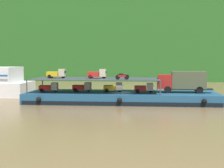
# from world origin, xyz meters

# --- Properties ---
(ground_plane) EXTENTS (400.00, 400.00, 0.00)m
(ground_plane) POSITION_xyz_m (0.00, 0.00, 0.00)
(ground_plane) COLOR brown
(hillside_far_bank) EXTENTS (114.20, 31.03, 34.18)m
(hillside_far_bank) POSITION_xyz_m (0.00, 57.93, 19.25)
(hillside_far_bank) COLOR #286023
(hillside_far_bank) RESTS_ON ground
(cargo_barge) EXTENTS (27.81, 8.63, 1.50)m
(cargo_barge) POSITION_xyz_m (0.00, -0.02, 0.75)
(cargo_barge) COLOR navy
(cargo_barge) RESTS_ON ground
(covered_lorry) EXTENTS (7.91, 2.50, 3.10)m
(covered_lorry) POSITION_xyz_m (8.92, 0.22, 3.19)
(covered_lorry) COLOR maroon
(covered_lorry) RESTS_ON cargo_barge
(cargo_rack) EXTENTS (18.61, 7.28, 2.00)m
(cargo_rack) POSITION_xyz_m (-3.80, 0.00, 3.44)
(cargo_rack) COLOR #383D47
(cargo_rack) RESTS_ON cargo_barge
(mini_truck_lower_stern) EXTENTS (2.76, 1.23, 1.38)m
(mini_truck_lower_stern) POSITION_xyz_m (-10.73, -0.54, 2.19)
(mini_truck_lower_stern) COLOR red
(mini_truck_lower_stern) RESTS_ON cargo_barge
(mini_truck_lower_aft) EXTENTS (2.79, 1.30, 1.38)m
(mini_truck_lower_aft) POSITION_xyz_m (-5.89, 0.35, 2.19)
(mini_truck_lower_aft) COLOR red
(mini_truck_lower_aft) RESTS_ON cargo_barge
(mini_truck_lower_mid) EXTENTS (2.74, 1.20, 1.38)m
(mini_truck_lower_mid) POSITION_xyz_m (-1.23, 0.42, 2.19)
(mini_truck_lower_mid) COLOR gold
(mini_truck_lower_mid) RESTS_ON cargo_barge
(mini_truck_lower_fore) EXTENTS (2.76, 1.23, 1.38)m
(mini_truck_lower_fore) POSITION_xyz_m (3.31, -0.07, 2.19)
(mini_truck_lower_fore) COLOR red
(mini_truck_lower_fore) RESTS_ON cargo_barge
(mini_truck_upper_stern) EXTENTS (2.75, 1.21, 1.38)m
(mini_truck_upper_stern) POSITION_xyz_m (-9.79, 0.32, 4.19)
(mini_truck_upper_stern) COLOR gold
(mini_truck_upper_stern) RESTS_ON cargo_rack
(mini_truck_upper_mid) EXTENTS (2.76, 1.23, 1.38)m
(mini_truck_upper_mid) POSITION_xyz_m (-3.61, 0.20, 4.19)
(mini_truck_upper_mid) COLOR red
(mini_truck_upper_mid) RESTS_ON cargo_rack
(motorcycle_upper_port) EXTENTS (1.90, 0.55, 0.87)m
(motorcycle_upper_port) POSITION_xyz_m (0.19, -2.18, 3.93)
(motorcycle_upper_port) COLOR black
(motorcycle_upper_port) RESTS_ON cargo_rack
(motorcycle_upper_centre) EXTENTS (1.90, 0.55, 0.87)m
(motorcycle_upper_centre) POSITION_xyz_m (0.15, -0.00, 3.93)
(motorcycle_upper_centre) COLOR black
(motorcycle_upper_centre) RESTS_ON cargo_rack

